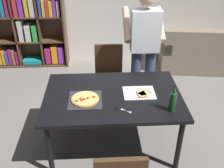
{
  "coord_description": "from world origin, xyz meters",
  "views": [
    {
      "loc": [
        -0.14,
        -2.49,
        2.4
      ],
      "look_at": [
        0.0,
        0.15,
        0.8
      ],
      "focal_mm": 42.08,
      "sensor_mm": 36.0,
      "label": 1
    }
  ],
  "objects_px": {
    "bookshelf": "(26,14)",
    "kitchen_scissors": "(120,109)",
    "dining_table": "(113,100)",
    "chair_far_side": "(109,71)",
    "pepperoni_pizza_on_tray": "(85,99)",
    "wine_bottle": "(173,101)",
    "person_serving_pizza": "(144,46)",
    "couch": "(206,54)"
  },
  "relations": [
    {
      "from": "bookshelf",
      "to": "kitchen_scissors",
      "type": "relative_size",
      "value": 10.31
    },
    {
      "from": "dining_table",
      "to": "chair_far_side",
      "type": "relative_size",
      "value": 1.73
    },
    {
      "from": "pepperoni_pizza_on_tray",
      "to": "wine_bottle",
      "type": "bearing_deg",
      "value": -14.51
    },
    {
      "from": "person_serving_pizza",
      "to": "couch",
      "type": "bearing_deg",
      "value": 40.27
    },
    {
      "from": "couch",
      "to": "person_serving_pizza",
      "type": "height_order",
      "value": "person_serving_pizza"
    },
    {
      "from": "couch",
      "to": "wine_bottle",
      "type": "bearing_deg",
      "value": -119.2
    },
    {
      "from": "pepperoni_pizza_on_tray",
      "to": "wine_bottle",
      "type": "relative_size",
      "value": 1.15
    },
    {
      "from": "couch",
      "to": "kitchen_scissors",
      "type": "height_order",
      "value": "couch"
    },
    {
      "from": "couch",
      "to": "wine_bottle",
      "type": "height_order",
      "value": "wine_bottle"
    },
    {
      "from": "couch",
      "to": "pepperoni_pizza_on_tray",
      "type": "distance_m",
      "value": 3.07
    },
    {
      "from": "wine_bottle",
      "to": "person_serving_pizza",
      "type": "bearing_deg",
      "value": 96.2
    },
    {
      "from": "dining_table",
      "to": "bookshelf",
      "type": "distance_m",
      "value": 2.8
    },
    {
      "from": "couch",
      "to": "pepperoni_pizza_on_tray",
      "type": "relative_size",
      "value": 4.94
    },
    {
      "from": "dining_table",
      "to": "couch",
      "type": "relative_size",
      "value": 0.87
    },
    {
      "from": "bookshelf",
      "to": "pepperoni_pizza_on_tray",
      "type": "relative_size",
      "value": 5.36
    },
    {
      "from": "bookshelf",
      "to": "pepperoni_pizza_on_tray",
      "type": "height_order",
      "value": "bookshelf"
    },
    {
      "from": "person_serving_pizza",
      "to": "kitchen_scissors",
      "type": "xyz_separation_m",
      "value": [
        -0.41,
        -1.07,
        -0.24
      ]
    },
    {
      "from": "person_serving_pizza",
      "to": "bookshelf",
      "type": "bearing_deg",
      "value": 140.55
    },
    {
      "from": "bookshelf",
      "to": "couch",
      "type": "bearing_deg",
      "value": -6.55
    },
    {
      "from": "couch",
      "to": "kitchen_scissors",
      "type": "bearing_deg",
      "value": -128.84
    },
    {
      "from": "pepperoni_pizza_on_tray",
      "to": "kitchen_scissors",
      "type": "bearing_deg",
      "value": -26.25
    },
    {
      "from": "dining_table",
      "to": "couch",
      "type": "xyz_separation_m",
      "value": [
        1.89,
        1.99,
        -0.38
      ]
    },
    {
      "from": "dining_table",
      "to": "wine_bottle",
      "type": "relative_size",
      "value": 4.94
    },
    {
      "from": "bookshelf",
      "to": "kitchen_scissors",
      "type": "distance_m",
      "value": 3.07
    },
    {
      "from": "person_serving_pizza",
      "to": "kitchen_scissors",
      "type": "relative_size",
      "value": 9.25
    },
    {
      "from": "bookshelf",
      "to": "person_serving_pizza",
      "type": "height_order",
      "value": "bookshelf"
    },
    {
      "from": "couch",
      "to": "dining_table",
      "type": "bearing_deg",
      "value": -133.59
    },
    {
      "from": "chair_far_side",
      "to": "couch",
      "type": "xyz_separation_m",
      "value": [
        1.89,
        0.98,
        -0.21
      ]
    },
    {
      "from": "dining_table",
      "to": "chair_far_side",
      "type": "xyz_separation_m",
      "value": [
        0.0,
        1.01,
        -0.17
      ]
    },
    {
      "from": "chair_far_side",
      "to": "bookshelf",
      "type": "height_order",
      "value": "bookshelf"
    },
    {
      "from": "person_serving_pizza",
      "to": "pepperoni_pizza_on_tray",
      "type": "xyz_separation_m",
      "value": [
        -0.78,
        -0.89,
        -0.23
      ]
    },
    {
      "from": "dining_table",
      "to": "pepperoni_pizza_on_tray",
      "type": "distance_m",
      "value": 0.34
    },
    {
      "from": "dining_table",
      "to": "pepperoni_pizza_on_tray",
      "type": "relative_size",
      "value": 4.29
    },
    {
      "from": "dining_table",
      "to": "wine_bottle",
      "type": "bearing_deg",
      "value": -29.46
    },
    {
      "from": "dining_table",
      "to": "couch",
      "type": "distance_m",
      "value": 2.77
    },
    {
      "from": "dining_table",
      "to": "kitchen_scissors",
      "type": "distance_m",
      "value": 0.3
    },
    {
      "from": "bookshelf",
      "to": "wine_bottle",
      "type": "relative_size",
      "value": 6.17
    },
    {
      "from": "person_serving_pizza",
      "to": "chair_far_side",
      "type": "bearing_deg",
      "value": 154.99
    },
    {
      "from": "pepperoni_pizza_on_tray",
      "to": "chair_far_side",
      "type": "bearing_deg",
      "value": 74.41
    },
    {
      "from": "chair_far_side",
      "to": "couch",
      "type": "distance_m",
      "value": 2.14
    },
    {
      "from": "couch",
      "to": "person_serving_pizza",
      "type": "distance_m",
      "value": 1.99
    },
    {
      "from": "bookshelf",
      "to": "wine_bottle",
      "type": "height_order",
      "value": "bookshelf"
    }
  ]
}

